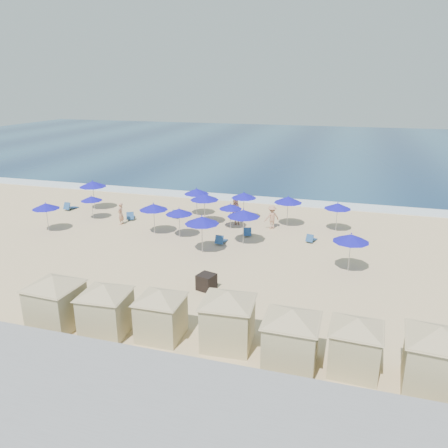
{
  "coord_description": "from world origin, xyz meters",
  "views": [
    {
      "loc": [
        9.94,
        -25.1,
        10.97
      ],
      "look_at": [
        1.48,
        3.0,
        1.44
      ],
      "focal_mm": 35.0,
      "sensor_mm": 36.0,
      "label": 1
    }
  ],
  "objects_px": {
    "cabana_6": "(438,350)",
    "umbrella_4": "(197,191)",
    "cabana_3": "(228,311)",
    "umbrella_8": "(231,207)",
    "umbrella_13": "(179,211)",
    "umbrella_10": "(338,206)",
    "umbrella_11": "(351,238)",
    "umbrella_1": "(46,206)",
    "umbrella_6": "(202,220)",
    "umbrella_12": "(243,213)",
    "umbrella_0": "(91,198)",
    "beachgoer_1": "(237,215)",
    "umbrella_2": "(93,184)",
    "umbrella_5": "(204,197)",
    "umbrella_9": "(288,200)",
    "umbrella_7": "(244,195)",
    "cabana_2": "(161,307)",
    "beachgoer_2": "(272,217)",
    "trash_bin": "(206,282)",
    "cabana_0": "(55,295)",
    "cabana_5": "(356,338)",
    "cabana_1": "(105,302)",
    "cabana_4": "(291,330)",
    "umbrella_3": "(153,207)",
    "beachgoer_0": "(121,214)",
    "beachgoer_3": "(235,208)"
  },
  "relations": [
    {
      "from": "umbrella_11",
      "to": "umbrella_12",
      "type": "xyz_separation_m",
      "value": [
        -7.32,
        2.74,
        0.13
      ]
    },
    {
      "from": "cabana_5",
      "to": "umbrella_12",
      "type": "relative_size",
      "value": 1.56
    },
    {
      "from": "umbrella_7",
      "to": "umbrella_12",
      "type": "height_order",
      "value": "umbrella_12"
    },
    {
      "from": "umbrella_1",
      "to": "umbrella_2",
      "type": "xyz_separation_m",
      "value": [
        0.02,
        6.39,
        0.34
      ]
    },
    {
      "from": "umbrella_10",
      "to": "umbrella_13",
      "type": "bearing_deg",
      "value": -156.6
    },
    {
      "from": "cabana_0",
      "to": "beachgoer_2",
      "type": "bearing_deg",
      "value": 68.09
    },
    {
      "from": "umbrella_13",
      "to": "beachgoer_1",
      "type": "relative_size",
      "value": 1.42
    },
    {
      "from": "cabana_5",
      "to": "umbrella_8",
      "type": "distance_m",
      "value": 18.43
    },
    {
      "from": "umbrella_8",
      "to": "beachgoer_0",
      "type": "distance_m",
      "value": 8.98
    },
    {
      "from": "umbrella_11",
      "to": "umbrella_1",
      "type": "bearing_deg",
      "value": 177.12
    },
    {
      "from": "umbrella_10",
      "to": "umbrella_7",
      "type": "bearing_deg",
      "value": 173.26
    },
    {
      "from": "cabana_5",
      "to": "beachgoer_1",
      "type": "distance_m",
      "value": 19.22
    },
    {
      "from": "umbrella_4",
      "to": "umbrella_12",
      "type": "distance_m",
      "value": 8.02
    },
    {
      "from": "cabana_6",
      "to": "umbrella_4",
      "type": "xyz_separation_m",
      "value": [
        -16.22,
        18.74,
        0.44
      ]
    },
    {
      "from": "umbrella_5",
      "to": "cabana_4",
      "type": "bearing_deg",
      "value": -60.42
    },
    {
      "from": "umbrella_0",
      "to": "beachgoer_2",
      "type": "bearing_deg",
      "value": 7.05
    },
    {
      "from": "trash_bin",
      "to": "umbrella_13",
      "type": "bearing_deg",
      "value": 137.61
    },
    {
      "from": "cabana_3",
      "to": "umbrella_1",
      "type": "distance_m",
      "value": 20.63
    },
    {
      "from": "cabana_5",
      "to": "beachgoer_1",
      "type": "xyz_separation_m",
      "value": [
        -9.33,
        16.79,
        -0.68
      ]
    },
    {
      "from": "umbrella_9",
      "to": "beachgoer_1",
      "type": "distance_m",
      "value": 4.24
    },
    {
      "from": "umbrella_0",
      "to": "umbrella_8",
      "type": "height_order",
      "value": "umbrella_8"
    },
    {
      "from": "umbrella_1",
      "to": "umbrella_8",
      "type": "bearing_deg",
      "value": 19.43
    },
    {
      "from": "umbrella_2",
      "to": "umbrella_11",
      "type": "relative_size",
      "value": 1.1
    },
    {
      "from": "cabana_6",
      "to": "umbrella_4",
      "type": "distance_m",
      "value": 24.79
    },
    {
      "from": "umbrella_7",
      "to": "umbrella_13",
      "type": "xyz_separation_m",
      "value": [
        -3.45,
        -5.69,
        -0.09
      ]
    },
    {
      "from": "umbrella_6",
      "to": "umbrella_12",
      "type": "xyz_separation_m",
      "value": [
        2.25,
        2.36,
        -0.0
      ]
    },
    {
      "from": "cabana_1",
      "to": "cabana_4",
      "type": "height_order",
      "value": "cabana_4"
    },
    {
      "from": "umbrella_1",
      "to": "cabana_2",
      "type": "bearing_deg",
      "value": -37.07
    },
    {
      "from": "cabana_5",
      "to": "umbrella_5",
      "type": "distance_m",
      "value": 20.11
    },
    {
      "from": "cabana_2",
      "to": "umbrella_8",
      "type": "xyz_separation_m",
      "value": [
        -1.25,
        15.7,
        0.32
      ]
    },
    {
      "from": "umbrella_13",
      "to": "umbrella_10",
      "type": "bearing_deg",
      "value": 23.4
    },
    {
      "from": "umbrella_4",
      "to": "beachgoer_1",
      "type": "relative_size",
      "value": 1.53
    },
    {
      "from": "cabana_1",
      "to": "beachgoer_1",
      "type": "relative_size",
      "value": 2.66
    },
    {
      "from": "cabana_1",
      "to": "umbrella_5",
      "type": "height_order",
      "value": "cabana_1"
    },
    {
      "from": "trash_bin",
      "to": "cabana_0",
      "type": "relative_size",
      "value": 0.2
    },
    {
      "from": "cabana_3",
      "to": "beachgoer_0",
      "type": "height_order",
      "value": "cabana_3"
    },
    {
      "from": "umbrella_4",
      "to": "umbrella_9",
      "type": "bearing_deg",
      "value": -5.53
    },
    {
      "from": "cabana_6",
      "to": "umbrella_7",
      "type": "xyz_separation_m",
      "value": [
        -12.05,
        18.75,
        0.39
      ]
    },
    {
      "from": "cabana_2",
      "to": "beachgoer_0",
      "type": "relative_size",
      "value": 2.29
    },
    {
      "from": "cabana_5",
      "to": "umbrella_1",
      "type": "xyz_separation_m",
      "value": [
        -22.91,
        11.04,
        0.54
      ]
    },
    {
      "from": "umbrella_1",
      "to": "umbrella_3",
      "type": "distance_m",
      "value": 8.34
    },
    {
      "from": "cabana_3",
      "to": "umbrella_8",
      "type": "distance_m",
      "value": 16.02
    },
    {
      "from": "umbrella_0",
      "to": "beachgoer_1",
      "type": "distance_m",
      "value": 12.27
    },
    {
      "from": "umbrella_2",
      "to": "umbrella_5",
      "type": "distance_m",
      "value": 11.06
    },
    {
      "from": "beachgoer_2",
      "to": "beachgoer_3",
      "type": "height_order",
      "value": "beachgoer_2"
    },
    {
      "from": "umbrella_4",
      "to": "beachgoer_3",
      "type": "height_order",
      "value": "umbrella_4"
    },
    {
      "from": "umbrella_3",
      "to": "umbrella_10",
      "type": "bearing_deg",
      "value": 19.43
    },
    {
      "from": "cabana_1",
      "to": "trash_bin",
      "type": "bearing_deg",
      "value": 61.86
    },
    {
      "from": "umbrella_0",
      "to": "umbrella_1",
      "type": "relative_size",
      "value": 0.88
    },
    {
      "from": "trash_bin",
      "to": "umbrella_4",
      "type": "xyz_separation_m",
      "value": [
        -5.43,
        13.28,
        1.68
      ]
    }
  ]
}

